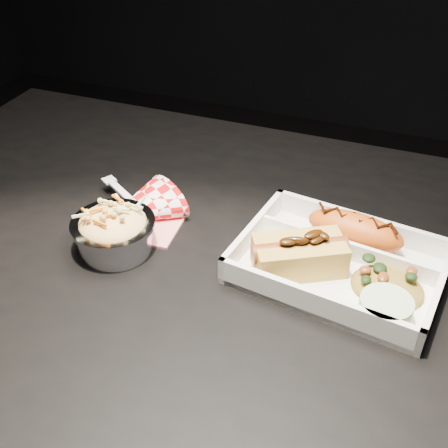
{
  "coord_description": "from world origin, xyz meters",
  "views": [
    {
      "loc": [
        0.18,
        -0.51,
        1.23
      ],
      "look_at": [
        -0.01,
        0.01,
        0.81
      ],
      "focal_mm": 45.0,
      "sensor_mm": 36.0,
      "label": 1
    }
  ],
  "objects_px": {
    "foil_coleslaw_cup": "(114,229)",
    "dining_table": "(231,319)",
    "food_tray": "(339,266)",
    "fried_pastry": "(355,230)",
    "hotdog": "(299,253)",
    "napkin_fork": "(138,209)"
  },
  "relations": [
    {
      "from": "fried_pastry",
      "to": "dining_table",
      "type": "bearing_deg",
      "value": -144.49
    },
    {
      "from": "hotdog",
      "to": "napkin_fork",
      "type": "bearing_deg",
      "value": 142.49
    },
    {
      "from": "napkin_fork",
      "to": "food_tray",
      "type": "bearing_deg",
      "value": 30.13
    },
    {
      "from": "hotdog",
      "to": "foil_coleslaw_cup",
      "type": "xyz_separation_m",
      "value": [
        -0.24,
        -0.04,
        -0.0
      ]
    },
    {
      "from": "foil_coleslaw_cup",
      "to": "hotdog",
      "type": "bearing_deg",
      "value": 9.05
    },
    {
      "from": "foil_coleslaw_cup",
      "to": "dining_table",
      "type": "bearing_deg",
      "value": 5.29
    },
    {
      "from": "dining_table",
      "to": "food_tray",
      "type": "height_order",
      "value": "food_tray"
    },
    {
      "from": "hotdog",
      "to": "napkin_fork",
      "type": "height_order",
      "value": "napkin_fork"
    },
    {
      "from": "hotdog",
      "to": "foil_coleslaw_cup",
      "type": "bearing_deg",
      "value": 159.41
    },
    {
      "from": "hotdog",
      "to": "napkin_fork",
      "type": "relative_size",
      "value": 0.79
    },
    {
      "from": "napkin_fork",
      "to": "fried_pastry",
      "type": "bearing_deg",
      "value": 40.58
    },
    {
      "from": "food_tray",
      "to": "hotdog",
      "type": "height_order",
      "value": "hotdog"
    },
    {
      "from": "food_tray",
      "to": "napkin_fork",
      "type": "height_order",
      "value": "napkin_fork"
    },
    {
      "from": "fried_pastry",
      "to": "foil_coleslaw_cup",
      "type": "height_order",
      "value": "foil_coleslaw_cup"
    },
    {
      "from": "foil_coleslaw_cup",
      "to": "napkin_fork",
      "type": "relative_size",
      "value": 0.7
    },
    {
      "from": "foil_coleslaw_cup",
      "to": "napkin_fork",
      "type": "xyz_separation_m",
      "value": [
        -0.0,
        0.07,
        -0.02
      ]
    },
    {
      "from": "dining_table",
      "to": "food_tray",
      "type": "distance_m",
      "value": 0.17
    },
    {
      "from": "food_tray",
      "to": "hotdog",
      "type": "xyz_separation_m",
      "value": [
        -0.05,
        -0.02,
        0.02
      ]
    },
    {
      "from": "dining_table",
      "to": "food_tray",
      "type": "bearing_deg",
      "value": 18.6
    },
    {
      "from": "foil_coleslaw_cup",
      "to": "napkin_fork",
      "type": "bearing_deg",
      "value": 92.33
    },
    {
      "from": "dining_table",
      "to": "food_tray",
      "type": "relative_size",
      "value": 4.39
    },
    {
      "from": "fried_pastry",
      "to": "foil_coleslaw_cup",
      "type": "distance_m",
      "value": 0.32
    }
  ]
}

